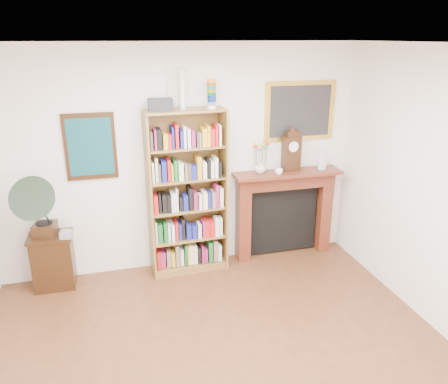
# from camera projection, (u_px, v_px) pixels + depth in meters

# --- Properties ---
(room) EXTENTS (4.51, 5.01, 2.81)m
(room) POSITION_uv_depth(u_px,v_px,m) (240.00, 252.00, 3.11)
(room) COLOR #4D2A17
(room) RESTS_ON ground
(teal_poster) EXTENTS (0.58, 0.04, 0.78)m
(teal_poster) POSITION_uv_depth(u_px,v_px,m) (90.00, 147.00, 5.03)
(teal_poster) COLOR black
(teal_poster) RESTS_ON back_wall
(small_picture) EXTENTS (0.26, 0.04, 0.30)m
(small_picture) POSITION_uv_depth(u_px,v_px,m) (178.00, 82.00, 5.05)
(small_picture) COLOR white
(small_picture) RESTS_ON back_wall
(gilt_painting) EXTENTS (0.95, 0.04, 0.75)m
(gilt_painting) POSITION_uv_depth(u_px,v_px,m) (300.00, 111.00, 5.56)
(gilt_painting) COLOR gold
(gilt_painting) RESTS_ON back_wall
(bookshelf) EXTENTS (0.97, 0.39, 2.37)m
(bookshelf) POSITION_uv_depth(u_px,v_px,m) (187.00, 184.00, 5.30)
(bookshelf) COLOR brown
(bookshelf) RESTS_ON floor
(side_cabinet) EXTENTS (0.50, 0.37, 0.67)m
(side_cabinet) POSITION_uv_depth(u_px,v_px,m) (53.00, 261.00, 5.17)
(side_cabinet) COLOR black
(side_cabinet) RESTS_ON floor
(fireplace) EXTENTS (1.43, 0.36, 1.20)m
(fireplace) POSITION_uv_depth(u_px,v_px,m) (284.00, 205.00, 5.86)
(fireplace) COLOR #4E2212
(fireplace) RESTS_ON floor
(gramophone) EXTENTS (0.57, 0.67, 0.79)m
(gramophone) POSITION_uv_depth(u_px,v_px,m) (39.00, 203.00, 4.79)
(gramophone) COLOR black
(gramophone) RESTS_ON side_cabinet
(cd_stack) EXTENTS (0.15, 0.15, 0.08)m
(cd_stack) POSITION_uv_depth(u_px,v_px,m) (66.00, 234.00, 4.99)
(cd_stack) COLOR #B5B6C2
(cd_stack) RESTS_ON side_cabinet
(mantel_clock) EXTENTS (0.24, 0.15, 0.52)m
(mantel_clock) POSITION_uv_depth(u_px,v_px,m) (291.00, 151.00, 5.61)
(mantel_clock) COLOR black
(mantel_clock) RESTS_ON fireplace
(flower_vase) EXTENTS (0.19, 0.19, 0.15)m
(flower_vase) POSITION_uv_depth(u_px,v_px,m) (260.00, 167.00, 5.56)
(flower_vase) COLOR silver
(flower_vase) RESTS_ON fireplace
(teacup) EXTENTS (0.13, 0.13, 0.08)m
(teacup) POSITION_uv_depth(u_px,v_px,m) (279.00, 172.00, 5.51)
(teacup) COLOR white
(teacup) RESTS_ON fireplace
(bottle_left) EXTENTS (0.07, 0.07, 0.24)m
(bottle_left) POSITION_uv_depth(u_px,v_px,m) (321.00, 160.00, 5.69)
(bottle_left) COLOR silver
(bottle_left) RESTS_ON fireplace
(bottle_right) EXTENTS (0.06, 0.06, 0.20)m
(bottle_right) POSITION_uv_depth(u_px,v_px,m) (324.00, 161.00, 5.72)
(bottle_right) COLOR silver
(bottle_right) RESTS_ON fireplace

